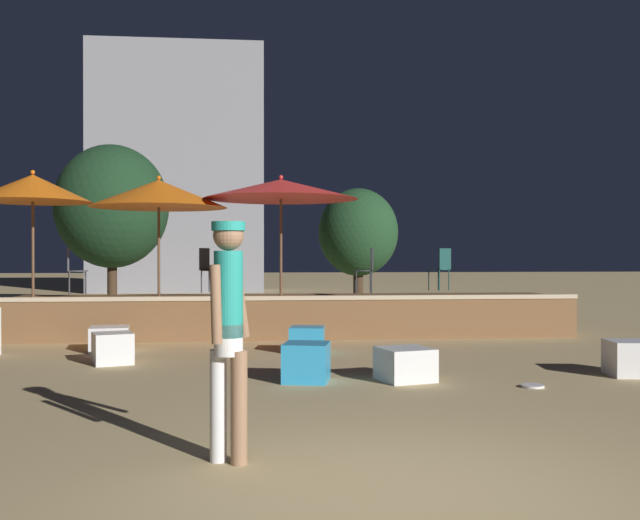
{
  "coord_description": "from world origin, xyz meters",
  "views": [
    {
      "loc": [
        -1.01,
        -4.65,
        1.59
      ],
      "look_at": [
        0.0,
        5.6,
        1.52
      ],
      "focal_mm": 40.0,
      "sensor_mm": 36.0,
      "label": 1
    }
  ],
  "objects_px": {
    "patio_umbrella_0": "(159,194)",
    "patio_umbrella_1": "(33,188)",
    "background_tree_1": "(358,233)",
    "frisbee_disc": "(533,386)",
    "background_tree_0": "(112,207)",
    "cube_seat_2": "(109,339)",
    "bistro_chair_1": "(442,265)",
    "person_1": "(228,322)",
    "bistro_chair_2": "(72,266)",
    "bistro_chair_3": "(368,266)",
    "cube_seat_3": "(306,362)",
    "cube_seat_0": "(630,358)",
    "cube_seat_1": "(307,340)",
    "cube_seat_5": "(113,348)",
    "bistro_chair_0": "(208,266)",
    "cube_seat_4": "(405,364)",
    "patio_umbrella_2": "(281,189)"
  },
  "relations": [
    {
      "from": "cube_seat_3",
      "to": "bistro_chair_1",
      "type": "bearing_deg",
      "value": 60.37
    },
    {
      "from": "cube_seat_4",
      "to": "bistro_chair_0",
      "type": "relative_size",
      "value": 0.84
    },
    {
      "from": "cube_seat_5",
      "to": "bistro_chair_1",
      "type": "relative_size",
      "value": 0.76
    },
    {
      "from": "patio_umbrella_1",
      "to": "bistro_chair_3",
      "type": "distance_m",
      "value": 6.42
    },
    {
      "from": "bistro_chair_0",
      "to": "background_tree_0",
      "type": "distance_m",
      "value": 7.68
    },
    {
      "from": "cube_seat_0",
      "to": "background_tree_0",
      "type": "bearing_deg",
      "value": 126.11
    },
    {
      "from": "patio_umbrella_0",
      "to": "patio_umbrella_1",
      "type": "height_order",
      "value": "patio_umbrella_1"
    },
    {
      "from": "bistro_chair_3",
      "to": "background_tree_1",
      "type": "relative_size",
      "value": 0.26
    },
    {
      "from": "cube_seat_5",
      "to": "bistro_chair_3",
      "type": "distance_m",
      "value": 5.59
    },
    {
      "from": "bistro_chair_0",
      "to": "person_1",
      "type": "bearing_deg",
      "value": -148.43
    },
    {
      "from": "cube_seat_4",
      "to": "frisbee_disc",
      "type": "relative_size",
      "value": 2.76
    },
    {
      "from": "cube_seat_2",
      "to": "bistro_chair_2",
      "type": "bearing_deg",
      "value": 117.34
    },
    {
      "from": "person_1",
      "to": "bistro_chair_2",
      "type": "xyz_separation_m",
      "value": [
        -3.26,
        8.67,
        0.3
      ]
    },
    {
      "from": "cube_seat_2",
      "to": "bistro_chair_3",
      "type": "height_order",
      "value": "bistro_chair_3"
    },
    {
      "from": "cube_seat_1",
      "to": "background_tree_1",
      "type": "height_order",
      "value": "background_tree_1"
    },
    {
      "from": "cube_seat_1",
      "to": "bistro_chair_2",
      "type": "distance_m",
      "value": 5.2
    },
    {
      "from": "cube_seat_4",
      "to": "bistro_chair_3",
      "type": "xyz_separation_m",
      "value": [
        0.38,
        5.12,
        1.17
      ]
    },
    {
      "from": "cube_seat_3",
      "to": "cube_seat_5",
      "type": "xyz_separation_m",
      "value": [
        -2.71,
        1.74,
        -0.02
      ]
    },
    {
      "from": "cube_seat_1",
      "to": "cube_seat_2",
      "type": "height_order",
      "value": "cube_seat_1"
    },
    {
      "from": "cube_seat_4",
      "to": "bistro_chair_1",
      "type": "height_order",
      "value": "bistro_chair_1"
    },
    {
      "from": "patio_umbrella_2",
      "to": "bistro_chair_3",
      "type": "distance_m",
      "value": 2.41
    },
    {
      "from": "background_tree_1",
      "to": "cube_seat_3",
      "type": "bearing_deg",
      "value": -101.99
    },
    {
      "from": "patio_umbrella_0",
      "to": "background_tree_1",
      "type": "relative_size",
      "value": 0.88
    },
    {
      "from": "bistro_chair_1",
      "to": "cube_seat_2",
      "type": "bearing_deg",
      "value": -8.99
    },
    {
      "from": "bistro_chair_0",
      "to": "bistro_chair_1",
      "type": "relative_size",
      "value": 1.0
    },
    {
      "from": "cube_seat_2",
      "to": "bistro_chair_1",
      "type": "bearing_deg",
      "value": 23.99
    },
    {
      "from": "patio_umbrella_1",
      "to": "frisbee_disc",
      "type": "relative_size",
      "value": 11.39
    },
    {
      "from": "cube_seat_3",
      "to": "background_tree_1",
      "type": "xyz_separation_m",
      "value": [
        2.35,
        11.04,
        1.99
      ]
    },
    {
      "from": "bistro_chair_3",
      "to": "bistro_chair_0",
      "type": "bearing_deg",
      "value": -93.88
    },
    {
      "from": "bistro_chair_3",
      "to": "patio_umbrella_2",
      "type": "bearing_deg",
      "value": -60.42
    },
    {
      "from": "patio_umbrella_2",
      "to": "cube_seat_4",
      "type": "relative_size",
      "value": 4.06
    },
    {
      "from": "bistro_chair_2",
      "to": "frisbee_disc",
      "type": "distance_m",
      "value": 9.11
    },
    {
      "from": "bistro_chair_0",
      "to": "bistro_chair_1",
      "type": "height_order",
      "value": "same"
    },
    {
      "from": "patio_umbrella_2",
      "to": "bistro_chair_1",
      "type": "height_order",
      "value": "patio_umbrella_2"
    },
    {
      "from": "person_1",
      "to": "bistro_chair_0",
      "type": "xyz_separation_m",
      "value": [
        -0.68,
        9.02,
        0.3
      ]
    },
    {
      "from": "patio_umbrella_2",
      "to": "cube_seat_3",
      "type": "relative_size",
      "value": 4.65
    },
    {
      "from": "frisbee_disc",
      "to": "cube_seat_5",
      "type": "bearing_deg",
      "value": 155.96
    },
    {
      "from": "cube_seat_2",
      "to": "bistro_chair_2",
      "type": "xyz_separation_m",
      "value": [
        -1.11,
        2.15,
        1.17
      ]
    },
    {
      "from": "frisbee_disc",
      "to": "background_tree_0",
      "type": "bearing_deg",
      "value": 119.56
    },
    {
      "from": "person_1",
      "to": "cube_seat_2",
      "type": "bearing_deg",
      "value": -43.33
    },
    {
      "from": "background_tree_1",
      "to": "cube_seat_2",
      "type": "bearing_deg",
      "value": -123.99
    },
    {
      "from": "cube_seat_3",
      "to": "bistro_chair_0",
      "type": "bearing_deg",
      "value": 105.56
    },
    {
      "from": "frisbee_disc",
      "to": "cube_seat_3",
      "type": "bearing_deg",
      "value": 166.02
    },
    {
      "from": "cube_seat_1",
      "to": "bistro_chair_2",
      "type": "height_order",
      "value": "bistro_chair_2"
    },
    {
      "from": "bistro_chair_2",
      "to": "patio_umbrella_1",
      "type": "bearing_deg",
      "value": 137.98
    },
    {
      "from": "patio_umbrella_2",
      "to": "cube_seat_1",
      "type": "distance_m",
      "value": 3.09
    },
    {
      "from": "cube_seat_5",
      "to": "bistro_chair_0",
      "type": "xyz_separation_m",
      "value": [
        1.16,
        3.84,
        1.15
      ]
    },
    {
      "from": "bistro_chair_0",
      "to": "frisbee_disc",
      "type": "bearing_deg",
      "value": -118.65
    },
    {
      "from": "patio_umbrella_1",
      "to": "background_tree_0",
      "type": "bearing_deg",
      "value": 90.95
    },
    {
      "from": "bistro_chair_2",
      "to": "background_tree_0",
      "type": "height_order",
      "value": "background_tree_0"
    }
  ]
}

